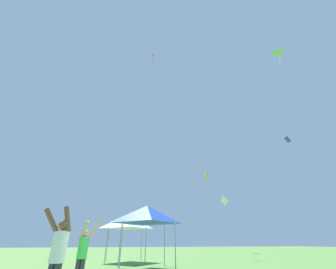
{
  "coord_description": "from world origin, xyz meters",
  "views": [
    {
      "loc": [
        -0.65,
        -6.8,
        1.33
      ],
      "look_at": [
        3.44,
        11.51,
        10.95
      ],
      "focal_mm": 22.41,
      "sensor_mm": 36.0,
      "label": 1
    }
  ],
  "objects_px": {
    "kite_white_diamond": "(225,201)",
    "person_flyer_white": "(58,251)",
    "canopy_tent_blue": "(147,214)",
    "person_watcher_green": "(83,251)",
    "kite_pink_box": "(152,56)",
    "kite_yellow_box": "(207,177)",
    "kite_blue_box": "(287,140)",
    "canopy_tent_white": "(127,222)",
    "kite_lime_diamond": "(278,53)"
  },
  "relations": [
    {
      "from": "kite_white_diamond",
      "to": "person_flyer_white",
      "type": "bearing_deg",
      "value": -125.05
    },
    {
      "from": "canopy_tent_blue",
      "to": "kite_white_diamond",
      "type": "height_order",
      "value": "kite_white_diamond"
    },
    {
      "from": "person_watcher_green",
      "to": "kite_pink_box",
      "type": "relative_size",
      "value": 1.1
    },
    {
      "from": "person_flyer_white",
      "to": "kite_yellow_box",
      "type": "relative_size",
      "value": 1.6
    },
    {
      "from": "kite_white_diamond",
      "to": "kite_pink_box",
      "type": "bearing_deg",
      "value": -137.48
    },
    {
      "from": "kite_pink_box",
      "to": "kite_yellow_box",
      "type": "distance_m",
      "value": 15.77
    },
    {
      "from": "person_flyer_white",
      "to": "kite_yellow_box",
      "type": "xyz_separation_m",
      "value": [
        10.44,
        14.6,
        6.53
      ]
    },
    {
      "from": "person_watcher_green",
      "to": "canopy_tent_blue",
      "type": "relative_size",
      "value": 0.62
    },
    {
      "from": "kite_white_diamond",
      "to": "kite_yellow_box",
      "type": "height_order",
      "value": "kite_yellow_box"
    },
    {
      "from": "kite_blue_box",
      "to": "person_watcher_green",
      "type": "bearing_deg",
      "value": -155.92
    },
    {
      "from": "kite_white_diamond",
      "to": "canopy_tent_white",
      "type": "bearing_deg",
      "value": -139.38
    },
    {
      "from": "person_watcher_green",
      "to": "kite_blue_box",
      "type": "distance_m",
      "value": 21.84
    },
    {
      "from": "canopy_tent_white",
      "to": "kite_pink_box",
      "type": "height_order",
      "value": "kite_pink_box"
    },
    {
      "from": "canopy_tent_blue",
      "to": "canopy_tent_white",
      "type": "xyz_separation_m",
      "value": [
        -0.91,
        4.77,
        -0.06
      ]
    },
    {
      "from": "kite_blue_box",
      "to": "canopy_tent_blue",
      "type": "bearing_deg",
      "value": -167.11
    },
    {
      "from": "kite_pink_box",
      "to": "kite_yellow_box",
      "type": "xyz_separation_m",
      "value": [
        6.93,
        2.52,
        -13.94
      ]
    },
    {
      "from": "person_watcher_green",
      "to": "kite_blue_box",
      "type": "bearing_deg",
      "value": 24.08
    },
    {
      "from": "kite_lime_diamond",
      "to": "person_flyer_white",
      "type": "bearing_deg",
      "value": -154.51
    },
    {
      "from": "kite_white_diamond",
      "to": "canopy_tent_blue",
      "type": "bearing_deg",
      "value": -128.8
    },
    {
      "from": "canopy_tent_blue",
      "to": "kite_lime_diamond",
      "type": "distance_m",
      "value": 25.91
    },
    {
      "from": "canopy_tent_blue",
      "to": "kite_blue_box",
      "type": "height_order",
      "value": "kite_blue_box"
    },
    {
      "from": "person_flyer_white",
      "to": "canopy_tent_blue",
      "type": "height_order",
      "value": "canopy_tent_blue"
    },
    {
      "from": "kite_yellow_box",
      "to": "person_watcher_green",
      "type": "bearing_deg",
      "value": -129.85
    },
    {
      "from": "person_flyer_white",
      "to": "kite_lime_diamond",
      "type": "xyz_separation_m",
      "value": [
        19.25,
        9.18,
        21.73
      ]
    },
    {
      "from": "person_watcher_green",
      "to": "kite_yellow_box",
      "type": "xyz_separation_m",
      "value": [
        10.15,
        12.16,
        6.61
      ]
    },
    {
      "from": "person_flyer_white",
      "to": "person_watcher_green",
      "type": "bearing_deg",
      "value": 83.21
    },
    {
      "from": "person_flyer_white",
      "to": "kite_white_diamond",
      "type": "relative_size",
      "value": 0.83
    },
    {
      "from": "person_watcher_green",
      "to": "kite_yellow_box",
      "type": "relative_size",
      "value": 1.48
    },
    {
      "from": "canopy_tent_blue",
      "to": "kite_white_diamond",
      "type": "xyz_separation_m",
      "value": [
        14.38,
        17.88,
        4.15
      ]
    },
    {
      "from": "person_watcher_green",
      "to": "kite_blue_box",
      "type": "relative_size",
      "value": 2.94
    },
    {
      "from": "canopy_tent_blue",
      "to": "canopy_tent_white",
      "type": "height_order",
      "value": "canopy_tent_blue"
    },
    {
      "from": "person_flyer_white",
      "to": "canopy_tent_white",
      "type": "bearing_deg",
      "value": 79.72
    },
    {
      "from": "person_flyer_white",
      "to": "canopy_tent_blue",
      "type": "xyz_separation_m",
      "value": [
        3.03,
        6.93,
        1.65
      ]
    },
    {
      "from": "kite_white_diamond",
      "to": "kite_lime_diamond",
      "type": "bearing_deg",
      "value": -83.25
    },
    {
      "from": "kite_pink_box",
      "to": "kite_lime_diamond",
      "type": "bearing_deg",
      "value": -10.43
    },
    {
      "from": "person_flyer_white",
      "to": "kite_white_diamond",
      "type": "height_order",
      "value": "kite_white_diamond"
    },
    {
      "from": "canopy_tent_white",
      "to": "kite_blue_box",
      "type": "xyz_separation_m",
      "value": [
        15.94,
        -1.33,
        8.24
      ]
    },
    {
      "from": "person_flyer_white",
      "to": "canopy_tent_white",
      "type": "relative_size",
      "value": 0.68
    },
    {
      "from": "kite_blue_box",
      "to": "kite_pink_box",
      "type": "xyz_separation_m",
      "value": [
        -14.54,
        1.7,
        10.64
      ]
    },
    {
      "from": "kite_white_diamond",
      "to": "kite_yellow_box",
      "type": "bearing_deg",
      "value": -124.28
    },
    {
      "from": "kite_yellow_box",
      "to": "kite_blue_box",
      "type": "bearing_deg",
      "value": -29.0
    },
    {
      "from": "canopy_tent_white",
      "to": "kite_pink_box",
      "type": "xyz_separation_m",
      "value": [
        1.39,
        0.37,
        18.87
      ]
    },
    {
      "from": "canopy_tent_white",
      "to": "kite_pink_box",
      "type": "bearing_deg",
      "value": 14.98
    },
    {
      "from": "person_flyer_white",
      "to": "kite_pink_box",
      "type": "xyz_separation_m",
      "value": [
        3.52,
        12.08,
        20.46
      ]
    },
    {
      "from": "kite_lime_diamond",
      "to": "canopy_tent_white",
      "type": "bearing_deg",
      "value": 171.62
    },
    {
      "from": "canopy_tent_white",
      "to": "kite_lime_diamond",
      "type": "distance_m",
      "value": 26.56
    },
    {
      "from": "canopy_tent_white",
      "to": "kite_lime_diamond",
      "type": "bearing_deg",
      "value": -8.38
    },
    {
      "from": "person_watcher_green",
      "to": "kite_pink_box",
      "type": "height_order",
      "value": "kite_pink_box"
    },
    {
      "from": "person_watcher_green",
      "to": "kite_white_diamond",
      "type": "xyz_separation_m",
      "value": [
        17.11,
        22.38,
        5.88
      ]
    },
    {
      "from": "canopy_tent_white",
      "to": "person_watcher_green",
      "type": "bearing_deg",
      "value": -101.18
    }
  ]
}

